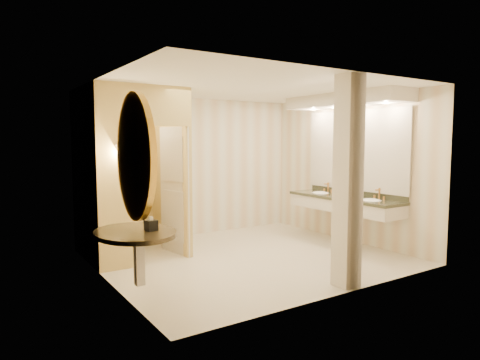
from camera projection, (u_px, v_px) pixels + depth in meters
name	position (u px, v px, depth m)	size (l,w,h in m)	color
floor	(249.00, 257.00, 6.90)	(4.50, 4.50, 0.00)	beige
ceiling	(249.00, 88.00, 6.65)	(4.50, 4.50, 0.00)	white
wall_back	(192.00, 167.00, 8.44)	(4.50, 0.02, 2.70)	silver
wall_front	(343.00, 185.00, 5.11)	(4.50, 0.02, 2.70)	silver
wall_left	(106.00, 181.00, 5.55)	(0.02, 4.00, 2.70)	silver
wall_right	(348.00, 169.00, 8.00)	(0.02, 4.00, 2.70)	silver
toilet_closet	(159.00, 171.00, 6.98)	(1.50, 1.55, 2.70)	#ECD27B
wall_sconce	(120.00, 151.00, 6.05)	(0.14, 0.14, 0.42)	#C6883F
vanity	(346.00, 154.00, 7.66)	(0.75, 2.45, 2.09)	beige
console_shelf	(136.00, 188.00, 4.72)	(1.10, 1.10, 2.00)	black
pillar	(348.00, 182.00, 5.44)	(0.28, 0.28, 2.70)	beige
tissue_box	(151.00, 225.00, 4.76)	(0.12, 0.12, 0.12)	black
toilet	(122.00, 225.00, 7.50)	(0.44, 0.77, 0.79)	white
soap_bottle_a	(355.00, 195.00, 7.40)	(0.05, 0.06, 0.12)	beige
soap_bottle_b	(351.00, 194.00, 7.49)	(0.10, 0.10, 0.13)	silver
soap_bottle_c	(339.00, 191.00, 7.69)	(0.07, 0.07, 0.19)	#C6B28C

